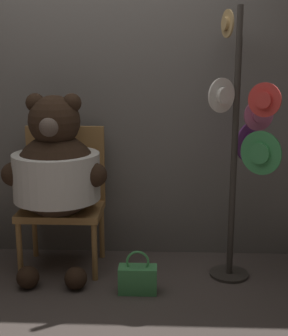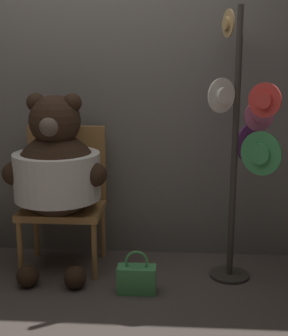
{
  "view_description": "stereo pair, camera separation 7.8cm",
  "coord_description": "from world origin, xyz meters",
  "px_view_note": "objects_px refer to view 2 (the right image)",
  "views": [
    {
      "loc": [
        0.5,
        -3.0,
        1.52
      ],
      "look_at": [
        0.37,
        0.17,
        0.79
      ],
      "focal_mm": 50.0,
      "sensor_mm": 36.0,
      "label": 1
    },
    {
      "loc": [
        0.58,
        -3.0,
        1.52
      ],
      "look_at": [
        0.37,
        0.17,
        0.79
      ],
      "focal_mm": 50.0,
      "sensor_mm": 36.0,
      "label": 2
    }
  ],
  "objects_px": {
    "teddy_bear": "(57,170)",
    "handbag_on_ground": "(137,278)",
    "chair": "(65,192)",
    "hat_display_rack": "(243,143)"
  },
  "relations": [
    {
      "from": "teddy_bear",
      "to": "handbag_on_ground",
      "type": "relative_size",
      "value": 4.39
    },
    {
      "from": "handbag_on_ground",
      "to": "chair",
      "type": "bearing_deg",
      "value": 141.58
    },
    {
      "from": "chair",
      "to": "hat_display_rack",
      "type": "bearing_deg",
      "value": -8.14
    },
    {
      "from": "chair",
      "to": "hat_display_rack",
      "type": "relative_size",
      "value": 0.56
    },
    {
      "from": "chair",
      "to": "teddy_bear",
      "type": "distance_m",
      "value": 0.27
    },
    {
      "from": "teddy_bear",
      "to": "hat_display_rack",
      "type": "distance_m",
      "value": 1.31
    },
    {
      "from": "chair",
      "to": "handbag_on_ground",
      "type": "bearing_deg",
      "value": -38.42
    },
    {
      "from": "chair",
      "to": "teddy_bear",
      "type": "height_order",
      "value": "teddy_bear"
    },
    {
      "from": "teddy_bear",
      "to": "hat_display_rack",
      "type": "relative_size",
      "value": 0.7
    },
    {
      "from": "teddy_bear",
      "to": "hat_display_rack",
      "type": "xyz_separation_m",
      "value": [
        1.29,
        -0.02,
        0.21
      ]
    }
  ]
}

